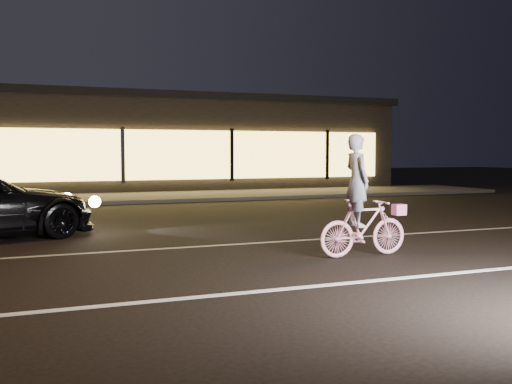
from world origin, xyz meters
name	(u,v)px	position (x,y,z in m)	size (l,w,h in m)	color
ground	(260,266)	(0.00, 0.00, 0.00)	(90.00, 90.00, 0.00)	black
lane_stripe_near	(302,287)	(0.00, -1.50, 0.00)	(60.00, 0.12, 0.01)	silver
lane_stripe_far	(220,245)	(0.00, 2.00, 0.00)	(60.00, 0.10, 0.01)	gray
sidewalk	(130,198)	(0.00, 13.00, 0.06)	(30.00, 4.00, 0.12)	#383533
storefront	(110,143)	(0.00, 18.97, 2.15)	(25.40, 8.42, 4.20)	black
cyclist	(362,213)	(1.84, 0.11, 0.71)	(1.59, 0.55, 2.00)	#FF4C7E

